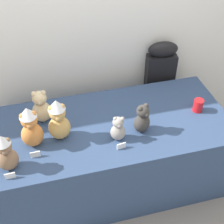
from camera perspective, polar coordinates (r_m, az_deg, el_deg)
ground_plane at (r=2.85m, az=1.30°, el=-16.32°), size 10.00×10.00×0.00m
wall_back at (r=2.69m, az=-3.82°, el=16.82°), size 7.00×0.08×2.60m
display_table at (r=2.70m, az=-0.00°, el=-7.79°), size 1.90×0.88×0.73m
instrument_case at (r=3.14m, az=8.59°, el=4.22°), size 0.29×0.15×1.07m
teddy_bear_ash at (r=2.25m, az=1.23°, el=-3.20°), size 0.13×0.12×0.22m
teddy_bear_charcoal at (r=2.31m, az=5.64°, el=-1.34°), size 0.17×0.15×0.26m
teddy_bear_mocha at (r=2.14m, az=-19.17°, el=-7.25°), size 0.16×0.14×0.31m
teddy_bear_ginger at (r=2.23m, az=-14.90°, el=-2.82°), size 0.17×0.15×0.35m
teddy_bear_sand at (r=2.44m, az=-13.06°, el=0.84°), size 0.16×0.14×0.29m
teddy_bear_honey at (r=2.24m, az=-9.94°, el=-1.52°), size 0.17×0.15×0.36m
party_cup_red at (r=2.62m, az=15.75°, el=1.19°), size 0.08×0.08×0.11m
name_card_front_left at (r=2.17m, az=-18.46°, el=-11.21°), size 0.07×0.01×0.05m
name_card_front_middle at (r=2.23m, az=1.88°, el=-6.31°), size 0.07×0.02×0.05m
name_card_front_right at (r=2.24m, az=-14.10°, el=-7.67°), size 0.07×0.01×0.05m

